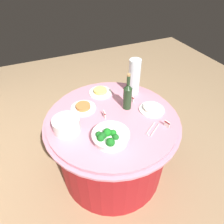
# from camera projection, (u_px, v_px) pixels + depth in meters

# --- Properties ---
(ground_plane) EXTENTS (6.00, 6.00, 0.00)m
(ground_plane) POSITION_uv_depth(u_px,v_px,m) (112.00, 168.00, 2.17)
(ground_plane) COLOR #9E7F5B
(buffet_table) EXTENTS (1.16, 1.16, 0.74)m
(buffet_table) POSITION_uv_depth(u_px,v_px,m) (112.00, 145.00, 1.93)
(buffet_table) COLOR maroon
(buffet_table) RESTS_ON ground_plane
(broccoli_bowl) EXTENTS (0.28, 0.28, 0.11)m
(broccoli_bowl) POSITION_uv_depth(u_px,v_px,m) (110.00, 136.00, 1.46)
(broccoli_bowl) COLOR white
(broccoli_bowl) RESTS_ON buffet_table
(plate_stack) EXTENTS (0.21, 0.21, 0.11)m
(plate_stack) POSITION_uv_depth(u_px,v_px,m) (67.00, 125.00, 1.54)
(plate_stack) COLOR white
(plate_stack) RESTS_ON buffet_table
(wine_bottle) EXTENTS (0.07, 0.07, 0.34)m
(wine_bottle) POSITION_uv_depth(u_px,v_px,m) (128.00, 96.00, 1.70)
(wine_bottle) COLOR #1F361C
(wine_bottle) RESTS_ON buffet_table
(decorative_fruit_vase) EXTENTS (0.11, 0.11, 0.34)m
(decorative_fruit_vase) POSITION_uv_depth(u_px,v_px,m) (134.00, 78.00, 1.88)
(decorative_fruit_vase) COLOR silver
(decorative_fruit_vase) RESTS_ON buffet_table
(serving_tongs) EXTENTS (0.13, 0.16, 0.01)m
(serving_tongs) POSITION_uv_depth(u_px,v_px,m) (152.00, 130.00, 1.57)
(serving_tongs) COLOR silver
(serving_tongs) RESTS_ON buffet_table
(food_plate_peanuts) EXTENTS (0.22, 0.22, 0.04)m
(food_plate_peanuts) POSITION_uv_depth(u_px,v_px,m) (83.00, 107.00, 1.77)
(food_plate_peanuts) COLOR white
(food_plate_peanuts) RESTS_ON buffet_table
(food_plate_noodles) EXTENTS (0.22, 0.22, 0.04)m
(food_plate_noodles) POSITION_uv_depth(u_px,v_px,m) (100.00, 92.00, 1.95)
(food_plate_noodles) COLOR white
(food_plate_noodles) RESTS_ON buffet_table
(food_plate_rice) EXTENTS (0.22, 0.22, 0.04)m
(food_plate_rice) POSITION_uv_depth(u_px,v_px,m) (152.00, 109.00, 1.75)
(food_plate_rice) COLOR white
(food_plate_rice) RESTS_ON buffet_table
(label_placard_front) EXTENTS (0.05, 0.01, 0.05)m
(label_placard_front) POSITION_uv_depth(u_px,v_px,m) (132.00, 98.00, 1.84)
(label_placard_front) COLOR white
(label_placard_front) RESTS_ON buffet_table
(label_placard_mid) EXTENTS (0.05, 0.02, 0.05)m
(label_placard_mid) POSITION_uv_depth(u_px,v_px,m) (167.00, 124.00, 1.58)
(label_placard_mid) COLOR white
(label_placard_mid) RESTS_ON buffet_table
(label_placard_rear) EXTENTS (0.05, 0.01, 0.05)m
(label_placard_rear) POSITION_uv_depth(u_px,v_px,m) (104.00, 114.00, 1.67)
(label_placard_rear) COLOR white
(label_placard_rear) RESTS_ON buffet_table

